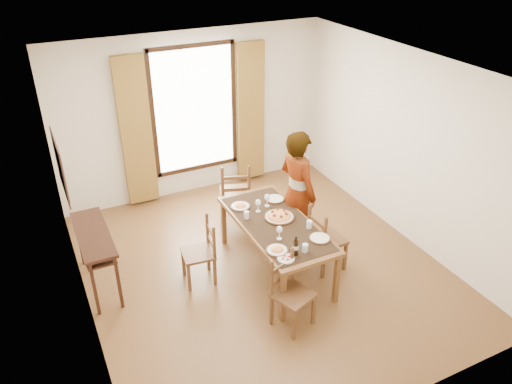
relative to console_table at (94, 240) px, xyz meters
name	(u,v)px	position (x,y,z in m)	size (l,w,h in m)	color
ground	(262,267)	(2.03, -0.60, -0.68)	(5.00, 5.00, 0.00)	#57301B
room_shell	(258,162)	(2.03, -0.47, 0.86)	(4.60, 5.10, 2.74)	beige
console_table	(94,240)	(0.00, 0.00, 0.00)	(0.38, 1.20, 0.80)	#331911
dining_table	(276,227)	(2.16, -0.72, 0.01)	(0.86, 1.88, 0.76)	brown
chair_west	(201,254)	(1.20, -0.48, -0.27)	(0.44, 0.44, 0.89)	#533A1B
chair_north	(235,194)	(2.19, 0.63, -0.21)	(0.58, 0.58, 1.03)	#533A1B
chair_south	(291,294)	(1.85, -1.68, -0.26)	(0.51, 0.51, 0.91)	#533A1B
chair_east	(325,241)	(2.78, -0.96, -0.25)	(0.43, 0.43, 0.94)	#533A1B
man	(297,193)	(2.67, -0.38, 0.21)	(0.54, 0.72, 1.79)	gray
plate_sw	(277,249)	(1.88, -1.27, 0.10)	(0.27, 0.27, 0.05)	silver
plate_se	(320,237)	(2.47, -1.28, 0.10)	(0.27, 0.27, 0.05)	silver
plate_nw	(240,205)	(1.91, -0.17, 0.10)	(0.27, 0.27, 0.05)	silver
plate_ne	(275,198)	(2.42, -0.20, 0.10)	(0.27, 0.27, 0.05)	silver
pasta_platter	(279,215)	(2.25, -0.64, 0.12)	(0.40, 0.40, 0.10)	#C56019
caprese_plate	(286,258)	(1.90, -1.46, 0.09)	(0.20, 0.20, 0.04)	silver
wine_glass_a	(279,233)	(2.02, -1.07, 0.16)	(0.08, 0.08, 0.18)	white
wine_glass_b	(267,200)	(2.25, -0.31, 0.16)	(0.08, 0.08, 0.18)	white
wine_glass_c	(258,205)	(2.08, -0.38, 0.16)	(0.08, 0.08, 0.18)	white
tumbler_a	(309,224)	(2.48, -1.01, 0.12)	(0.07, 0.07, 0.10)	silver
tumbler_b	(246,215)	(1.87, -0.46, 0.12)	(0.07, 0.07, 0.10)	silver
tumbler_c	(305,248)	(2.17, -1.42, 0.12)	(0.07, 0.07, 0.10)	silver
wine_bottle	(296,245)	(2.05, -1.42, 0.20)	(0.07, 0.07, 0.25)	black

